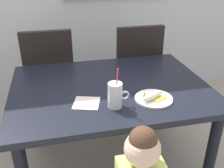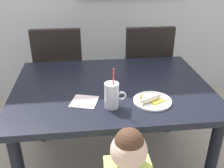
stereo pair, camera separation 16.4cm
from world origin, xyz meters
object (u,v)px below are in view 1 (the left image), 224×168
Objects in this scene: dining_chair_right at (135,67)px; milk_cup at (115,96)px; peeled_banana at (153,96)px; snack_plate at (154,99)px; dining_chair_left at (50,73)px; dining_table at (110,98)px; paper_napkin at (87,103)px.

milk_cup is at bearing 65.71° from dining_chair_right.
snack_plate is at bearing 39.79° from peeled_banana.
dining_chair_left and dining_chair_right have the same top height.
milk_cup reaches higher than dining_chair_right.
snack_plate is (0.62, -0.95, 0.18)m from dining_chair_left.
dining_table is 5.22× the size of milk_cup.
dining_chair_right is at bearing 78.97° from snack_plate.
milk_cup is 1.09× the size of snack_plate.
dining_chair_left is 5.47× the size of peeled_banana.
milk_cup is (-0.03, -0.27, 0.16)m from dining_table.
peeled_banana reaches higher than snack_plate.
paper_napkin is at bearing 56.19° from dining_chair_right.
dining_chair_right is 3.82× the size of milk_cup.
dining_table is at bearing 131.71° from snack_plate.
dining_chair_right reaches higher than peeled_banana.
dining_chair_right reaches higher than paper_napkin.
dining_chair_left is 0.95m from paper_napkin.
dining_chair_left is 0.80m from dining_chair_right.
dining_chair_right is at bearing 177.53° from dining_chair_left.
dining_chair_right is 5.47× the size of peeled_banana.
milk_cup is 0.19m from paper_napkin.
peeled_banana is (0.20, -0.25, 0.13)m from dining_table.
milk_cup is at bearing -96.51° from dining_table.
paper_napkin is (-0.19, -0.20, 0.10)m from dining_table.
dining_chair_left is at bearing 110.81° from milk_cup.
dining_chair_left is 4.17× the size of snack_plate.
dining_table is 8.74× the size of paper_napkin.
milk_cup is at bearing -175.98° from peeled_banana.
milk_cup is 1.67× the size of paper_napkin.
dining_chair_left reaches higher than snack_plate.
peeled_banana is 0.40m from paper_napkin.
peeled_banana reaches higher than dining_table.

